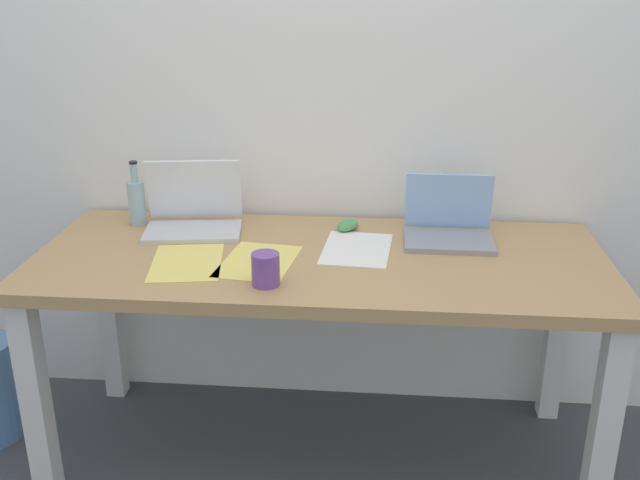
{
  "coord_description": "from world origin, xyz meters",
  "views": [
    {
      "loc": [
        0.19,
        -2.1,
        1.6
      ],
      "look_at": [
        0.0,
        0.0,
        0.8
      ],
      "focal_mm": 40.68,
      "sensor_mm": 36.0,
      "label": 1
    }
  ],
  "objects_px": {
    "laptop_right": "(449,227)",
    "computer_mouse": "(348,225)",
    "beer_bottle": "(137,201)",
    "coffee_mug": "(266,269)",
    "laptop_left": "(193,215)",
    "desk": "(320,283)"
  },
  "relations": [
    {
      "from": "desk",
      "to": "laptop_left",
      "type": "height_order",
      "value": "laptop_left"
    },
    {
      "from": "desk",
      "to": "laptop_right",
      "type": "bearing_deg",
      "value": 22.47
    },
    {
      "from": "laptop_left",
      "to": "beer_bottle",
      "type": "bearing_deg",
      "value": 167.62
    },
    {
      "from": "laptop_left",
      "to": "beer_bottle",
      "type": "height_order",
      "value": "laptop_left"
    },
    {
      "from": "laptop_right",
      "to": "coffee_mug",
      "type": "bearing_deg",
      "value": -143.11
    },
    {
      "from": "coffee_mug",
      "to": "beer_bottle",
      "type": "bearing_deg",
      "value": 138.29
    },
    {
      "from": "laptop_left",
      "to": "coffee_mug",
      "type": "height_order",
      "value": "laptop_left"
    },
    {
      "from": "laptop_right",
      "to": "beer_bottle",
      "type": "xyz_separation_m",
      "value": [
        -1.07,
        0.06,
        0.04
      ]
    },
    {
      "from": "laptop_right",
      "to": "beer_bottle",
      "type": "relative_size",
      "value": 1.27
    },
    {
      "from": "laptop_left",
      "to": "computer_mouse",
      "type": "bearing_deg",
      "value": 5.72
    },
    {
      "from": "laptop_right",
      "to": "beer_bottle",
      "type": "distance_m",
      "value": 1.07
    },
    {
      "from": "computer_mouse",
      "to": "coffee_mug",
      "type": "relative_size",
      "value": 1.05
    },
    {
      "from": "laptop_right",
      "to": "coffee_mug",
      "type": "xyz_separation_m",
      "value": [
        -0.54,
        -0.41,
        0.0
      ]
    },
    {
      "from": "laptop_right",
      "to": "computer_mouse",
      "type": "bearing_deg",
      "value": 168.67
    },
    {
      "from": "desk",
      "to": "laptop_left",
      "type": "bearing_deg",
      "value": 157.66
    },
    {
      "from": "desk",
      "to": "beer_bottle",
      "type": "bearing_deg",
      "value": 160.72
    },
    {
      "from": "beer_bottle",
      "to": "coffee_mug",
      "type": "xyz_separation_m",
      "value": [
        0.53,
        -0.47,
        -0.04
      ]
    },
    {
      "from": "laptop_right",
      "to": "computer_mouse",
      "type": "xyz_separation_m",
      "value": [
        -0.34,
        0.07,
        -0.03
      ]
    },
    {
      "from": "laptop_left",
      "to": "laptop_right",
      "type": "xyz_separation_m",
      "value": [
        0.86,
        -0.01,
        -0.01
      ]
    },
    {
      "from": "laptop_left",
      "to": "coffee_mug",
      "type": "distance_m",
      "value": 0.53
    },
    {
      "from": "beer_bottle",
      "to": "coffee_mug",
      "type": "distance_m",
      "value": 0.7
    },
    {
      "from": "beer_bottle",
      "to": "coffee_mug",
      "type": "bearing_deg",
      "value": -41.71
    }
  ]
}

